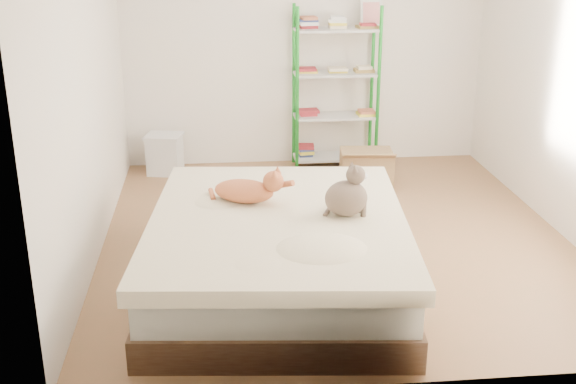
{
  "coord_description": "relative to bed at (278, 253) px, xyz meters",
  "views": [
    {
      "loc": [
        -0.95,
        -5.46,
        2.41
      ],
      "look_at": [
        -0.45,
        -0.59,
        0.62
      ],
      "focal_mm": 45.0,
      "sensor_mm": 36.0,
      "label": 1
    }
  ],
  "objects": [
    {
      "name": "white_bin",
      "position": [
        -0.94,
        2.69,
        -0.07
      ],
      "size": [
        0.42,
        0.38,
        0.42
      ],
      "rotation": [
        0.0,
        0.0,
        -0.21
      ],
      "color": "silver",
      "rests_on": "ground"
    },
    {
      "name": "grey_cat",
      "position": [
        0.47,
        -0.03,
        0.46
      ],
      "size": [
        0.34,
        0.29,
        0.36
      ],
      "primitive_type": null,
      "rotation": [
        0.0,
        0.0,
        1.65
      ],
      "color": "#7D6755",
      "rests_on": "bed"
    },
    {
      "name": "bed",
      "position": [
        0.0,
        0.0,
        0.0
      ],
      "size": [
        1.95,
        2.34,
        0.56
      ],
      "rotation": [
        0.0,
        0.0,
        -0.1
      ],
      "color": "brown",
      "rests_on": "ground"
    },
    {
      "name": "shelf_unit",
      "position": [
        0.86,
        2.77,
        0.59
      ],
      "size": [
        0.91,
        0.36,
        1.74
      ],
      "color": "#1D8D27",
      "rests_on": "ground"
    },
    {
      "name": "orange_cat",
      "position": [
        -0.22,
        0.3,
        0.38
      ],
      "size": [
        0.58,
        0.44,
        0.21
      ],
      "primitive_type": null,
      "rotation": [
        0.0,
        0.0,
        -0.34
      ],
      "color": "#D46B41",
      "rests_on": "bed"
    },
    {
      "name": "cardboard_box",
      "position": [
        1.07,
        2.1,
        -0.1
      ],
      "size": [
        0.54,
        0.53,
        0.41
      ],
      "rotation": [
        0.0,
        0.0,
        -0.1
      ],
      "color": "#A78156",
      "rests_on": "ground"
    },
    {
      "name": "room",
      "position": [
        0.55,
        0.89,
        1.02
      ],
      "size": [
        3.81,
        4.21,
        2.61
      ],
      "color": "olive",
      "rests_on": "ground"
    }
  ]
}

